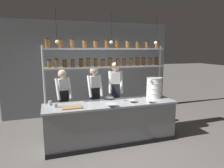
{
  "coord_description": "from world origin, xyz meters",
  "views": [
    {
      "loc": [
        -1.28,
        -4.1,
        2.11
      ],
      "look_at": [
        0.09,
        0.2,
        1.3
      ],
      "focal_mm": 32.0,
      "sensor_mm": 36.0,
      "label": 1
    }
  ],
  "objects_px": {
    "prep_bowl_center_back": "(132,101)",
    "chef_left": "(63,98)",
    "prep_bowl_near_right": "(109,98)",
    "spice_shelf_unit": "(107,60)",
    "chef_center": "(95,95)",
    "serving_cup_front": "(55,105)",
    "serving_cup_by_board": "(50,103)",
    "chef_right": "(115,91)",
    "prep_bowl_center_front": "(150,102)",
    "cutting_board": "(72,107)",
    "prep_bowl_near_left": "(111,105)",
    "container_stack": "(154,87)"
  },
  "relations": [
    {
      "from": "prep_bowl_near_left",
      "to": "prep_bowl_center_back",
      "type": "distance_m",
      "value": 0.58
    },
    {
      "from": "prep_bowl_near_right",
      "to": "serving_cup_front",
      "type": "bearing_deg",
      "value": -167.04
    },
    {
      "from": "chef_left",
      "to": "chef_center",
      "type": "distance_m",
      "value": 0.77
    },
    {
      "from": "cutting_board",
      "to": "serving_cup_front",
      "type": "bearing_deg",
      "value": 159.16
    },
    {
      "from": "spice_shelf_unit",
      "to": "container_stack",
      "type": "relative_size",
      "value": 5.73
    },
    {
      "from": "prep_bowl_near_left",
      "to": "prep_bowl_near_right",
      "type": "bearing_deg",
      "value": 76.65
    },
    {
      "from": "cutting_board",
      "to": "prep_bowl_near_right",
      "type": "bearing_deg",
      "value": 23.72
    },
    {
      "from": "chef_left",
      "to": "chef_center",
      "type": "height_order",
      "value": "chef_center"
    },
    {
      "from": "chef_left",
      "to": "container_stack",
      "type": "relative_size",
      "value": 3.27
    },
    {
      "from": "cutting_board",
      "to": "prep_bowl_near_right",
      "type": "height_order",
      "value": "prep_bowl_near_right"
    },
    {
      "from": "prep_bowl_near_left",
      "to": "prep_bowl_near_right",
      "type": "distance_m",
      "value": 0.6
    },
    {
      "from": "spice_shelf_unit",
      "to": "prep_bowl_near_left",
      "type": "distance_m",
      "value": 1.11
    },
    {
      "from": "prep_bowl_near_right",
      "to": "chef_left",
      "type": "bearing_deg",
      "value": 153.75
    },
    {
      "from": "container_stack",
      "to": "spice_shelf_unit",
      "type": "bearing_deg",
      "value": 171.85
    },
    {
      "from": "cutting_board",
      "to": "container_stack",
      "type": "bearing_deg",
      "value": 8.17
    },
    {
      "from": "chef_left",
      "to": "prep_bowl_near_right",
      "type": "bearing_deg",
      "value": -39.65
    },
    {
      "from": "prep_bowl_near_right",
      "to": "spice_shelf_unit",
      "type": "bearing_deg",
      "value": 132.58
    },
    {
      "from": "chef_left",
      "to": "serving_cup_front",
      "type": "relative_size",
      "value": 17.65
    },
    {
      "from": "chef_left",
      "to": "chef_right",
      "type": "height_order",
      "value": "chef_right"
    },
    {
      "from": "chef_right",
      "to": "cutting_board",
      "type": "height_order",
      "value": "chef_right"
    },
    {
      "from": "prep_bowl_center_front",
      "to": "chef_left",
      "type": "bearing_deg",
      "value": 149.73
    },
    {
      "from": "cutting_board",
      "to": "prep_bowl_center_front",
      "type": "xyz_separation_m",
      "value": [
        1.71,
        -0.14,
        0.01
      ]
    },
    {
      "from": "prep_bowl_near_left",
      "to": "prep_bowl_center_front",
      "type": "height_order",
      "value": "prep_bowl_near_left"
    },
    {
      "from": "chef_center",
      "to": "prep_bowl_center_back",
      "type": "relative_size",
      "value": 8.54
    },
    {
      "from": "chef_left",
      "to": "chef_center",
      "type": "xyz_separation_m",
      "value": [
        0.76,
        -0.09,
        0.04
      ]
    },
    {
      "from": "prep_bowl_near_left",
      "to": "chef_left",
      "type": "bearing_deg",
      "value": 129.06
    },
    {
      "from": "serving_cup_front",
      "to": "serving_cup_by_board",
      "type": "distance_m",
      "value": 0.23
    },
    {
      "from": "chef_center",
      "to": "prep_bowl_center_back",
      "type": "distance_m",
      "value": 1.05
    },
    {
      "from": "prep_bowl_near_right",
      "to": "serving_cup_by_board",
      "type": "xyz_separation_m",
      "value": [
        -1.34,
        -0.08,
        0.02
      ]
    },
    {
      "from": "prep_bowl_near_left",
      "to": "serving_cup_by_board",
      "type": "height_order",
      "value": "serving_cup_by_board"
    },
    {
      "from": "container_stack",
      "to": "serving_cup_by_board",
      "type": "distance_m",
      "value": 2.46
    },
    {
      "from": "chef_center",
      "to": "prep_bowl_near_left",
      "type": "height_order",
      "value": "chef_center"
    },
    {
      "from": "prep_bowl_center_front",
      "to": "serving_cup_front",
      "type": "xyz_separation_m",
      "value": [
        -2.02,
        0.26,
        0.02
      ]
    },
    {
      "from": "prep_bowl_center_front",
      "to": "prep_bowl_near_right",
      "type": "height_order",
      "value": "prep_bowl_near_right"
    },
    {
      "from": "spice_shelf_unit",
      "to": "chef_right",
      "type": "bearing_deg",
      "value": 45.5
    },
    {
      "from": "chef_center",
      "to": "prep_bowl_near_right",
      "type": "height_order",
      "value": "chef_center"
    },
    {
      "from": "prep_bowl_near_left",
      "to": "serving_cup_by_board",
      "type": "distance_m",
      "value": 1.31
    },
    {
      "from": "chef_center",
      "to": "serving_cup_by_board",
      "type": "bearing_deg",
      "value": -162.3
    },
    {
      "from": "container_stack",
      "to": "prep_bowl_near_left",
      "type": "height_order",
      "value": "container_stack"
    },
    {
      "from": "chef_center",
      "to": "container_stack",
      "type": "relative_size",
      "value": 3.38
    },
    {
      "from": "prep_bowl_near_left",
      "to": "serving_cup_front",
      "type": "distance_m",
      "value": 1.14
    },
    {
      "from": "chef_center",
      "to": "cutting_board",
      "type": "bearing_deg",
      "value": -135.61
    },
    {
      "from": "chef_right",
      "to": "prep_bowl_near_right",
      "type": "height_order",
      "value": "chef_right"
    },
    {
      "from": "prep_bowl_center_front",
      "to": "spice_shelf_unit",
      "type": "bearing_deg",
      "value": 144.08
    },
    {
      "from": "chef_right",
      "to": "prep_bowl_near_right",
      "type": "relative_size",
      "value": 8.61
    },
    {
      "from": "spice_shelf_unit",
      "to": "prep_bowl_near_left",
      "type": "bearing_deg",
      "value": -98.15
    },
    {
      "from": "chef_center",
      "to": "prep_bowl_center_front",
      "type": "height_order",
      "value": "chef_center"
    },
    {
      "from": "spice_shelf_unit",
      "to": "prep_bowl_near_right",
      "type": "distance_m",
      "value": 0.91
    },
    {
      "from": "prep_bowl_center_back",
      "to": "chef_left",
      "type": "bearing_deg",
      "value": 148.06
    },
    {
      "from": "prep_bowl_near_left",
      "to": "prep_bowl_center_front",
      "type": "bearing_deg",
      "value": 2.34
    }
  ]
}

